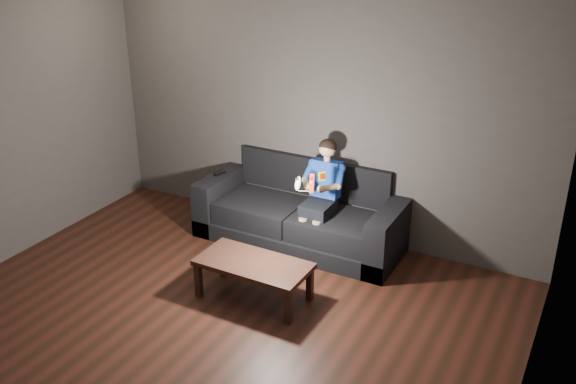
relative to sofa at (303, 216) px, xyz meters
The scene contains 10 objects.
floor 2.22m from the sofa, 89.59° to the right, with size 5.00×5.00×0.00m, color black.
back_wall 1.11m from the sofa, 86.95° to the left, with size 5.00×0.04×2.70m, color #3D3835.
right_wall 3.51m from the sofa, 41.19° to the right, with size 0.04×5.00×2.70m, color #3D3835.
ceiling 3.27m from the sofa, 89.59° to the right, with size 5.00×5.00×0.02m, color silver.
sofa is the anchor object (origin of this frame).
child 0.50m from the sofa, 14.06° to the right, with size 0.43×0.53×1.06m.
wii_remote_red 0.86m from the sofa, 54.96° to the right, with size 0.06×0.08×0.19m.
nunchuk_white 0.78m from the sofa, 69.18° to the right, with size 0.08×0.10×0.15m.
wii_remote_black 1.05m from the sofa, behind, with size 0.08×0.15×0.03m.
coffee_table 1.24m from the sofa, 84.47° to the right, with size 1.04×0.53×0.38m.
Camera 1 is at (2.74, -3.34, 3.30)m, focal length 40.00 mm.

